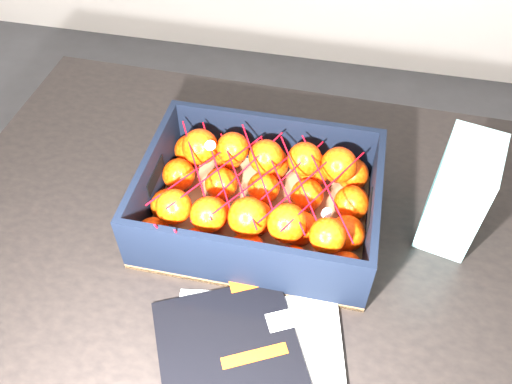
% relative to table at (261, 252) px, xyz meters
% --- Properties ---
extents(table, '(1.22, 0.83, 0.75)m').
position_rel_table_xyz_m(table, '(0.00, 0.00, 0.00)').
color(table, black).
rests_on(table, ground).
extents(magazine_stack, '(0.35, 0.38, 0.02)m').
position_rel_table_xyz_m(magazine_stack, '(0.04, -0.29, 0.11)').
color(magazine_stack, silver).
rests_on(magazine_stack, table).
extents(produce_crate, '(0.41, 0.31, 0.13)m').
position_rel_table_xyz_m(produce_crate, '(-0.00, 0.00, 0.14)').
color(produce_crate, brown).
rests_on(produce_crate, table).
extents(clementine_heap, '(0.39, 0.28, 0.12)m').
position_rel_table_xyz_m(clementine_heap, '(-0.00, 0.00, 0.16)').
color(clementine_heap, '#FB3705').
rests_on(clementine_heap, produce_crate).
extents(mesh_net, '(0.34, 0.27, 0.09)m').
position_rel_table_xyz_m(mesh_net, '(-0.01, -0.00, 0.21)').
color(mesh_net, red).
rests_on(mesh_net, clementine_heap).
extents(retail_carton, '(0.11, 0.15, 0.19)m').
position_rel_table_xyz_m(retail_carton, '(0.33, 0.05, 0.20)').
color(retail_carton, white).
rests_on(retail_carton, table).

